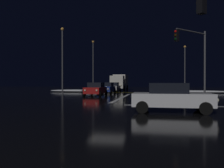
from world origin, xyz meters
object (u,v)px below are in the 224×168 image
object	(u,v)px
sedan_silver	(113,87)
traffic_signal_ne	(194,51)
sedan_blue	(107,88)
streetlamp_left_far	(93,62)
box_truck	(120,82)
streetlamp_left_near	(62,56)
sedan_red	(96,89)
streetlamp_right_far	(185,65)
sedan_white_crossing	(171,97)

from	to	relation	value
sedan_silver	traffic_signal_ne	xyz separation A→B (m)	(10.44, -14.28, 3.84)
sedan_blue	streetlamp_left_far	size ratio (longest dim) A/B	0.43
streetlamp_left_far	box_truck	bearing A→B (deg)	-8.00
box_truck	traffic_signal_ne	xyz separation A→B (m)	(10.45, -21.65, 2.93)
streetlamp_left_near	streetlamp_left_far	distance (m)	16.01
streetlamp_left_far	sedan_silver	bearing A→B (deg)	-55.26
sedan_red	streetlamp_right_far	xyz separation A→B (m)	(12.43, 19.57, 4.16)
streetlamp_right_far	sedan_blue	bearing A→B (deg)	-130.93
traffic_signal_ne	sedan_blue	bearing A→B (deg)	141.26
sedan_silver	streetlamp_left_near	size ratio (longest dim) A/B	0.48
sedan_blue	sedan_white_crossing	world-z (taller)	same
sedan_white_crossing	box_truck	bearing A→B (deg)	103.32
sedan_red	sedan_white_crossing	size ratio (longest dim) A/B	1.00
sedan_red	sedan_white_crossing	bearing A→B (deg)	-60.19
sedan_red	traffic_signal_ne	bearing A→B (deg)	-15.32
sedan_blue	box_truck	distance (m)	13.39
traffic_signal_ne	streetlamp_left_near	distance (m)	17.35
sedan_blue	streetlamp_right_far	size ratio (longest dim) A/B	0.51
streetlamp_left_far	traffic_signal_ne	bearing A→B (deg)	-54.35
streetlamp_left_near	streetlamp_right_far	size ratio (longest dim) A/B	1.06
sedan_blue	sedan_white_crossing	distance (m)	20.19
sedan_white_crossing	streetlamp_right_far	xyz separation A→B (m)	(4.79, 32.90, 4.16)
sedan_blue	box_truck	bearing A→B (deg)	90.51
sedan_red	sedan_blue	bearing A→B (deg)	88.34
sedan_silver	streetlamp_right_far	bearing A→B (deg)	33.39
sedan_red	sedan_white_crossing	world-z (taller)	same
box_truck	streetlamp_left_far	size ratio (longest dim) A/B	0.82
sedan_white_crossing	streetlamp_left_far	world-z (taller)	streetlamp_left_far
sedan_silver	box_truck	size ratio (longest dim) A/B	0.52
box_truck	streetlamp_left_far	bearing A→B (deg)	172.00
traffic_signal_ne	streetlamp_left_far	distance (m)	27.64
streetlamp_right_far	streetlamp_left_near	bearing A→B (deg)	-138.43
traffic_signal_ne	streetlamp_left_near	xyz separation A→B (m)	(-16.10, 6.44, 0.58)
box_truck	sedan_white_crossing	world-z (taller)	box_truck
streetlamp_left_near	streetlamp_right_far	distance (m)	24.11
sedan_white_crossing	sedan_blue	bearing A→B (deg)	111.75
traffic_signal_ne	sedan_red	bearing A→B (deg)	164.68
sedan_blue	streetlamp_left_near	bearing A→B (deg)	-162.27
sedan_blue	sedan_silver	bearing A→B (deg)	91.01
traffic_signal_ne	streetlamp_left_near	bearing A→B (deg)	158.18
streetlamp_right_far	sedan_silver	bearing A→B (deg)	-146.61
streetlamp_right_far	sedan_white_crossing	bearing A→B (deg)	-98.29
sedan_silver	box_truck	bearing A→B (deg)	90.10
sedan_red	streetlamp_right_far	world-z (taller)	streetlamp_right_far
sedan_red	box_truck	size ratio (longest dim) A/B	0.52
sedan_white_crossing	streetlamp_left_near	bearing A→B (deg)	128.08
sedan_red	sedan_blue	xyz separation A→B (m)	(0.16, 5.42, 0.00)
sedan_white_crossing	traffic_signal_ne	bearing A→B (deg)	74.76
box_truck	sedan_blue	bearing A→B (deg)	-89.49
box_truck	streetlamp_left_near	bearing A→B (deg)	-110.37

